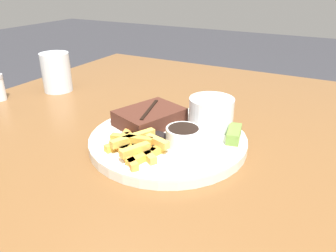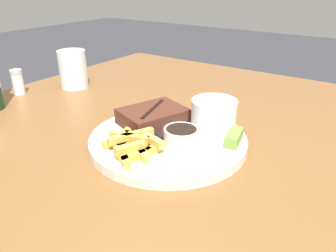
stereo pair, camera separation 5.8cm
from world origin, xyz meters
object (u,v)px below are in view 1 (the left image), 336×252
(knife_utensil, at_px, (150,132))
(drinking_glass, at_px, (56,72))
(dinner_plate, at_px, (168,140))
(fork_utensil, at_px, (145,153))
(coleslaw_cup, at_px, (211,111))
(dipping_sauce_cup, at_px, (183,135))
(steak_portion, at_px, (150,117))
(pickle_spear, at_px, (234,134))

(knife_utensil, bearing_deg, drinking_glass, -9.32)
(dinner_plate, relative_size, fork_utensil, 2.12)
(coleslaw_cup, relative_size, dipping_sauce_cup, 1.41)
(steak_portion, xyz_separation_m, drinking_glass, (0.11, 0.35, 0.02))
(dinner_plate, distance_m, fork_utensil, 0.08)
(dipping_sauce_cup, height_order, pickle_spear, dipping_sauce_cup)
(fork_utensil, bearing_deg, dipping_sauce_cup, -32.34)
(drinking_glass, bearing_deg, fork_utensil, -117.25)
(coleslaw_cup, height_order, drinking_glass, drinking_glass)
(drinking_glass, bearing_deg, dipping_sauce_cup, -108.55)
(knife_utensil, distance_m, drinking_glass, 0.40)
(dipping_sauce_cup, xyz_separation_m, pickle_spear, (0.06, -0.07, -0.01))
(fork_utensil, xyz_separation_m, knife_utensil, (0.07, 0.03, 0.00))
(steak_portion, xyz_separation_m, knife_utensil, (-0.04, -0.02, -0.01))
(fork_utensil, bearing_deg, pickle_spear, -41.46)
(steak_portion, relative_size, pickle_spear, 2.41)
(coleslaw_cup, bearing_deg, steak_portion, 111.86)
(dinner_plate, distance_m, drinking_glass, 0.43)
(pickle_spear, xyz_separation_m, fork_utensil, (-0.12, 0.11, -0.01))
(dinner_plate, xyz_separation_m, dipping_sauce_cup, (-0.02, -0.04, 0.03))
(coleslaw_cup, xyz_separation_m, drinking_glass, (0.06, 0.46, 0.00))
(pickle_spear, xyz_separation_m, drinking_glass, (0.09, 0.52, 0.02))
(dipping_sauce_cup, bearing_deg, coleslaw_cup, -10.07)
(dipping_sauce_cup, xyz_separation_m, knife_utensil, (0.01, 0.07, -0.01))
(dipping_sauce_cup, height_order, fork_utensil, dipping_sauce_cup)
(dipping_sauce_cup, height_order, knife_utensil, dipping_sauce_cup)
(knife_utensil, bearing_deg, steak_portion, -47.47)
(dinner_plate, height_order, pickle_spear, pickle_spear)
(pickle_spear, bearing_deg, dipping_sauce_cup, 130.02)
(dinner_plate, bearing_deg, knife_utensil, 101.15)
(steak_portion, distance_m, pickle_spear, 0.17)
(dinner_plate, relative_size, coleslaw_cup, 3.38)
(drinking_glass, bearing_deg, steak_portion, -106.68)
(pickle_spear, height_order, drinking_glass, drinking_glass)
(coleslaw_cup, bearing_deg, knife_utensil, 132.16)
(pickle_spear, distance_m, drinking_glass, 0.52)
(dinner_plate, bearing_deg, dipping_sauce_cup, -111.89)
(coleslaw_cup, xyz_separation_m, pickle_spear, (-0.03, -0.06, -0.02))
(coleslaw_cup, bearing_deg, dipping_sauce_cup, 169.93)
(steak_portion, relative_size, drinking_glass, 1.42)
(pickle_spear, height_order, knife_utensil, pickle_spear)
(dipping_sauce_cup, relative_size, fork_utensil, 0.45)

